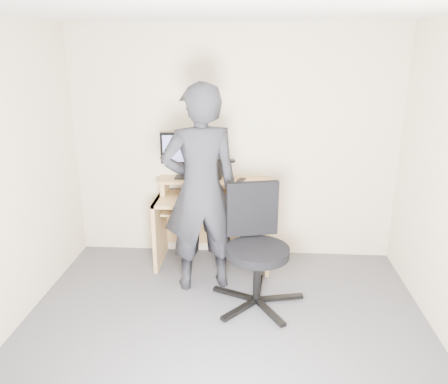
# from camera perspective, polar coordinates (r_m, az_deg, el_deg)

# --- Properties ---
(ground) EXTENTS (3.50, 3.50, 0.00)m
(ground) POSITION_cam_1_polar(r_m,az_deg,el_deg) (3.64, -0.27, -19.78)
(ground) COLOR #58575D
(ground) RESTS_ON ground
(back_wall) EXTENTS (3.50, 0.02, 2.50)m
(back_wall) POSITION_cam_1_polar(r_m,az_deg,el_deg) (4.72, 1.28, 6.11)
(back_wall) COLOR beige
(back_wall) RESTS_ON ground
(ceiling) EXTENTS (3.50, 3.50, 0.02)m
(ceiling) POSITION_cam_1_polar(r_m,az_deg,el_deg) (2.88, -0.35, 23.42)
(ceiling) COLOR white
(ceiling) RESTS_ON back_wall
(desk) EXTENTS (1.20, 0.60, 0.91)m
(desk) POSITION_cam_1_polar(r_m,az_deg,el_deg) (4.72, -1.34, -2.79)
(desk) COLOR tan
(desk) RESTS_ON ground
(monitor) EXTENTS (0.52, 0.15, 0.50)m
(monitor) POSITION_cam_1_polar(r_m,az_deg,el_deg) (4.65, -5.09, 5.32)
(monitor) COLOR black
(monitor) RESTS_ON desk
(external_drive) EXTENTS (0.08, 0.13, 0.20)m
(external_drive) POSITION_cam_1_polar(r_m,az_deg,el_deg) (4.67, -0.73, 2.97)
(external_drive) COLOR black
(external_drive) RESTS_ON desk
(travel_mug) EXTENTS (0.10, 0.10, 0.20)m
(travel_mug) POSITION_cam_1_polar(r_m,az_deg,el_deg) (4.62, 0.93, 2.76)
(travel_mug) COLOR silver
(travel_mug) RESTS_ON desk
(smartphone) EXTENTS (0.10, 0.14, 0.01)m
(smartphone) POSITION_cam_1_polar(r_m,az_deg,el_deg) (4.64, 2.27, 1.60)
(smartphone) COLOR black
(smartphone) RESTS_ON desk
(charger) EXTENTS (0.05, 0.05, 0.03)m
(charger) POSITION_cam_1_polar(r_m,az_deg,el_deg) (4.61, -4.60, 1.63)
(charger) COLOR black
(charger) RESTS_ON desk
(headphones) EXTENTS (0.19, 0.19, 0.06)m
(headphones) POSITION_cam_1_polar(r_m,az_deg,el_deg) (4.72, -3.18, 1.91)
(headphones) COLOR silver
(headphones) RESTS_ON desk
(keyboard) EXTENTS (0.49, 0.33, 0.03)m
(keyboard) POSITION_cam_1_polar(r_m,az_deg,el_deg) (4.52, -2.09, -2.14)
(keyboard) COLOR black
(keyboard) RESTS_ON desk
(mouse) EXTENTS (0.10, 0.07, 0.04)m
(mouse) POSITION_cam_1_polar(r_m,az_deg,el_deg) (4.46, 3.22, -1.07)
(mouse) COLOR black
(mouse) RESTS_ON desk
(office_chair) EXTENTS (0.85, 0.83, 1.07)m
(office_chair) POSITION_cam_1_polar(r_m,az_deg,el_deg) (3.95, 4.16, -6.54)
(office_chair) COLOR black
(office_chair) RESTS_ON ground
(person) EXTENTS (0.83, 0.66, 1.98)m
(person) POSITION_cam_1_polar(r_m,az_deg,el_deg) (4.06, -3.07, 0.24)
(person) COLOR black
(person) RESTS_ON ground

